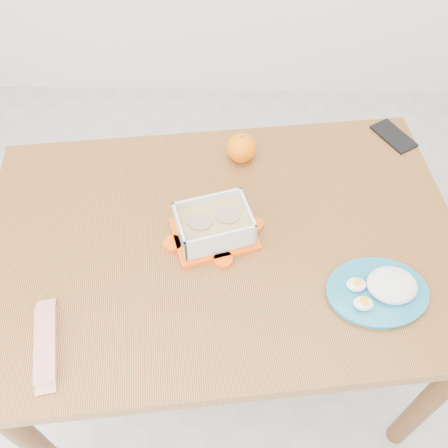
{
  "coord_description": "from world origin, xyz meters",
  "views": [
    {
      "loc": [
        -0.03,
        -0.58,
        1.79
      ],
      "look_at": [
        -0.04,
        0.17,
        0.81
      ],
      "focal_mm": 40.0,
      "sensor_mm": 36.0,
      "label": 1
    }
  ],
  "objects_px": {
    "dining_table": "(224,259)",
    "orange_fruit": "(242,148)",
    "food_container": "(214,225)",
    "rice_plate": "(382,289)",
    "smartphone": "(394,136)"
  },
  "relations": [
    {
      "from": "food_container",
      "to": "rice_plate",
      "type": "relative_size",
      "value": 0.94
    },
    {
      "from": "rice_plate",
      "to": "smartphone",
      "type": "xyz_separation_m",
      "value": [
        0.13,
        0.54,
        -0.02
      ]
    },
    {
      "from": "dining_table",
      "to": "orange_fruit",
      "type": "relative_size",
      "value": 15.49
    },
    {
      "from": "orange_fruit",
      "to": "rice_plate",
      "type": "xyz_separation_m",
      "value": [
        0.33,
        -0.44,
        -0.02
      ]
    },
    {
      "from": "dining_table",
      "to": "rice_plate",
      "type": "relative_size",
      "value": 5.08
    },
    {
      "from": "smartphone",
      "to": "dining_table",
      "type": "bearing_deg",
      "value": -174.71
    },
    {
      "from": "dining_table",
      "to": "food_container",
      "type": "xyz_separation_m",
      "value": [
        -0.03,
        0.01,
        0.14
      ]
    },
    {
      "from": "orange_fruit",
      "to": "smartphone",
      "type": "distance_m",
      "value": 0.47
    },
    {
      "from": "food_container",
      "to": "smartphone",
      "type": "xyz_separation_m",
      "value": [
        0.53,
        0.38,
        -0.04
      ]
    },
    {
      "from": "food_container",
      "to": "orange_fruit",
      "type": "relative_size",
      "value": 2.87
    },
    {
      "from": "orange_fruit",
      "to": "smartphone",
      "type": "height_order",
      "value": "orange_fruit"
    },
    {
      "from": "orange_fruit",
      "to": "smartphone",
      "type": "bearing_deg",
      "value": 12.41
    },
    {
      "from": "food_container",
      "to": "orange_fruit",
      "type": "xyz_separation_m",
      "value": [
        0.07,
        0.28,
        -0.0
      ]
    },
    {
      "from": "rice_plate",
      "to": "orange_fruit",
      "type": "bearing_deg",
      "value": 121.34
    },
    {
      "from": "dining_table",
      "to": "orange_fruit",
      "type": "distance_m",
      "value": 0.32
    }
  ]
}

